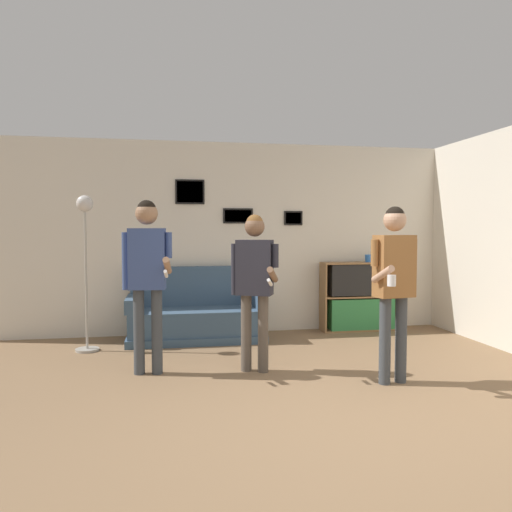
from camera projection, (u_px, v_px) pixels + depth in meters
ground_plane at (346, 430)px, 3.67m from camera, size 20.00×20.00×0.00m
wall_back at (257, 238)px, 7.18m from camera, size 7.86×0.08×2.70m
couch at (196, 316)px, 6.68m from camera, size 1.80×0.80×0.96m
bookshelf at (360, 296)px, 7.28m from camera, size 1.16×0.30×1.00m
floor_lamp at (85, 244)px, 5.98m from camera, size 0.28×0.28×1.88m
person_player_foreground_left at (147, 267)px, 5.03m from camera, size 0.50×0.50×1.77m
person_player_foreground_center at (255, 276)px, 5.12m from camera, size 0.46×0.56×1.63m
person_watcher_holding_cup at (394, 275)px, 4.73m from camera, size 0.49×0.47×1.69m
bottle_on_floor at (141, 346)px, 5.93m from camera, size 0.08×0.08×0.24m
drinking_cup at (368, 258)px, 7.27m from camera, size 0.09×0.09×0.11m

